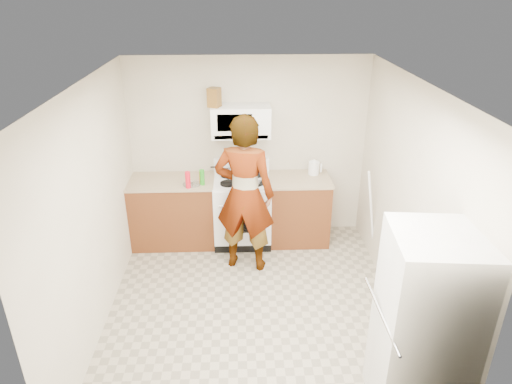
{
  "coord_description": "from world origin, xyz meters",
  "views": [
    {
      "loc": [
        -0.13,
        -4.11,
        3.34
      ],
      "look_at": [
        0.05,
        0.55,
        1.18
      ],
      "focal_mm": 32.0,
      "sensor_mm": 36.0,
      "label": 1
    }
  ],
  "objects_px": {
    "gas_range": "(242,209)",
    "kettle": "(314,168)",
    "person": "(245,195)",
    "fridge": "(425,329)",
    "saucepan": "(227,169)",
    "microwave": "(241,121)"
  },
  "relations": [
    {
      "from": "gas_range",
      "to": "saucepan",
      "type": "relative_size",
      "value": 5.6
    },
    {
      "from": "gas_range",
      "to": "fridge",
      "type": "xyz_separation_m",
      "value": [
        1.41,
        -2.85,
        0.36
      ]
    },
    {
      "from": "person",
      "to": "saucepan",
      "type": "bearing_deg",
      "value": -60.98
    },
    {
      "from": "fridge",
      "to": "kettle",
      "type": "relative_size",
      "value": 9.55
    },
    {
      "from": "person",
      "to": "kettle",
      "type": "distance_m",
      "value": 1.23
    },
    {
      "from": "person",
      "to": "fridge",
      "type": "xyz_separation_m",
      "value": [
        1.38,
        -2.23,
        -0.15
      ]
    },
    {
      "from": "microwave",
      "to": "fridge",
      "type": "height_order",
      "value": "microwave"
    },
    {
      "from": "kettle",
      "to": "person",
      "type": "bearing_deg",
      "value": -148.89
    },
    {
      "from": "person",
      "to": "gas_range",
      "type": "bearing_deg",
      "value": -74.4
    },
    {
      "from": "gas_range",
      "to": "fridge",
      "type": "height_order",
      "value": "fridge"
    },
    {
      "from": "gas_range",
      "to": "person",
      "type": "distance_m",
      "value": 0.81
    },
    {
      "from": "gas_range",
      "to": "kettle",
      "type": "bearing_deg",
      "value": 8.2
    },
    {
      "from": "fridge",
      "to": "saucepan",
      "type": "relative_size",
      "value": 8.42
    },
    {
      "from": "fridge",
      "to": "saucepan",
      "type": "distance_m",
      "value": 3.43
    },
    {
      "from": "gas_range",
      "to": "microwave",
      "type": "distance_m",
      "value": 1.22
    },
    {
      "from": "person",
      "to": "kettle",
      "type": "bearing_deg",
      "value": -128.22
    },
    {
      "from": "gas_range",
      "to": "saucepan",
      "type": "bearing_deg",
      "value": 138.54
    },
    {
      "from": "kettle",
      "to": "microwave",
      "type": "bearing_deg",
      "value": 173.25
    },
    {
      "from": "gas_range",
      "to": "fridge",
      "type": "relative_size",
      "value": 0.66
    },
    {
      "from": "person",
      "to": "fridge",
      "type": "distance_m",
      "value": 2.62
    },
    {
      "from": "gas_range",
      "to": "person",
      "type": "bearing_deg",
      "value": -87.5
    },
    {
      "from": "microwave",
      "to": "kettle",
      "type": "height_order",
      "value": "microwave"
    }
  ]
}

